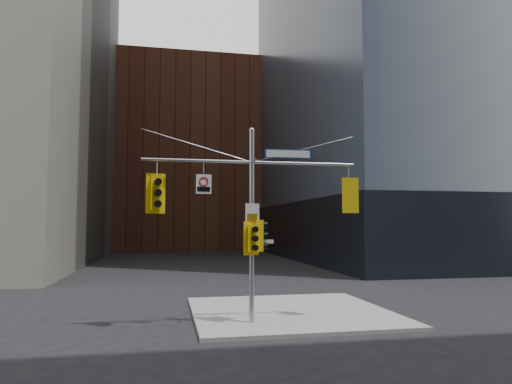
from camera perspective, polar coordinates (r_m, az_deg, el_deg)
name	(u,v)px	position (r m, az deg, el deg)	size (l,w,h in m)	color
ground	(263,340)	(15.29, 0.90, -18.04)	(160.00, 160.00, 0.00)	black
sidewalk_corner	(290,312)	(19.54, 4.30, -14.73)	(8.00, 8.00, 0.15)	gray
podium_ne	(446,231)	(55.96, 22.68, -4.47)	(36.40, 36.40, 6.00)	black
brick_midrise	(187,159)	(73.31, -8.64, 4.05)	(26.00, 20.00, 28.00)	brown
signal_assembly	(252,205)	(16.81, -0.53, -1.60)	(8.00, 0.80, 7.30)	#96999F
traffic_light_west_arm	(157,193)	(16.56, -12.31, -0.14)	(0.68, 0.62, 1.44)	yellow
traffic_light_east_arm	(349,196)	(17.93, 11.53, -0.44)	(0.65, 0.52, 1.35)	yellow
traffic_light_pole_side	(260,236)	(16.87, 0.56, -5.46)	(0.45, 0.38, 1.16)	yellow
traffic_light_pole_front	(253,238)	(16.54, -0.37, -5.81)	(0.58, 0.53, 1.23)	yellow
street_sign_blade	(288,154)	(17.32, 4.02, 4.77)	(1.79, 0.11, 0.35)	navy
regulatory_sign_arm	(204,183)	(16.61, -6.55, 1.07)	(0.56, 0.11, 0.70)	silver
regulatory_sign_pole	(252,213)	(16.69, -0.46, -2.67)	(0.52, 0.06, 0.67)	silver
street_blade_ew	(264,242)	(16.90, 0.97, -6.22)	(0.74, 0.03, 0.15)	silver
street_blade_ns	(249,248)	(17.27, -0.82, -6.97)	(0.12, 0.69, 0.14)	#145926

